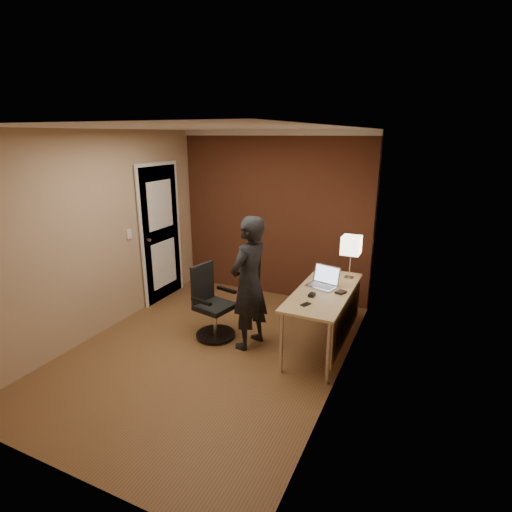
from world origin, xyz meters
The scene contains 9 objects.
room centered at (-0.27, 1.54, 1.37)m, with size 4.00×4.00×4.00m.
desk centered at (1.25, 0.61, 0.60)m, with size 0.60×1.50×0.73m.
desk_lamp centered at (1.35, 1.13, 1.15)m, with size 0.22×0.22×0.54m.
laptop centered at (1.14, 0.75, 0.79)m, with size 0.39×0.33×0.23m.
mouse centered at (1.10, 0.38, 0.75)m, with size 0.06×0.10×0.03m, color black.
phone centered at (1.11, 0.13, 0.73)m, with size 0.06×0.12×0.01m, color black.
wallet centered at (1.37, 0.61, 0.74)m, with size 0.09×0.11×0.02m, color black.
office_chair centered at (-0.15, 0.32, 0.40)m, with size 0.49×0.55×0.90m.
person centered at (0.37, 0.30, 0.79)m, with size 0.58×0.38×1.58m, color black.
Camera 1 is at (2.24, -3.58, 2.44)m, focal length 28.00 mm.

